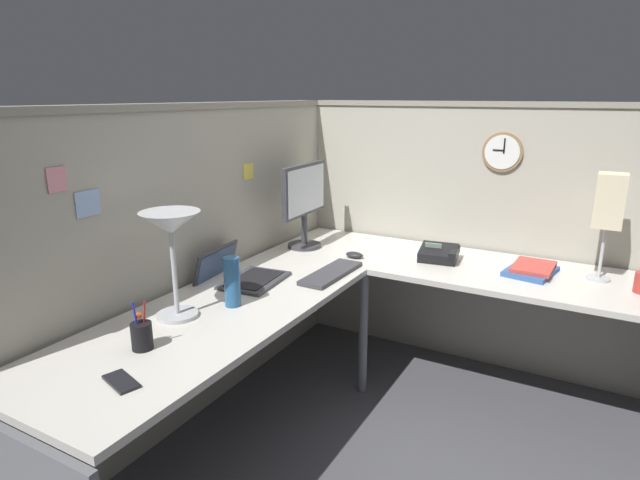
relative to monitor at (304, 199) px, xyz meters
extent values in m
plane|color=#47474C|center=(-0.34, -0.64, -1.02)|extent=(6.80, 6.80, 0.00)
cube|color=#A8A393|center=(-0.71, 0.23, -0.25)|extent=(2.57, 0.10, 1.55)
cube|color=gray|center=(-0.71, 0.23, 0.54)|extent=(2.57, 0.12, 0.03)
cube|color=#A8A393|center=(0.53, -0.90, -0.25)|extent=(0.10, 2.37, 1.55)
cube|color=gray|center=(0.53, -0.90, 0.54)|extent=(0.12, 2.37, 0.03)
cube|color=beige|center=(-0.72, -0.17, -0.31)|extent=(2.35, 0.66, 0.03)
cube|color=beige|center=(0.13, -1.24, -0.31)|extent=(0.66, 1.49, 0.03)
cylinder|color=slate|center=(-0.18, -0.48, -0.67)|extent=(0.05, 0.05, 0.70)
cylinder|color=#38383D|center=(0.00, 0.00, -0.28)|extent=(0.20, 0.20, 0.02)
cylinder|color=#38383D|center=(0.00, 0.00, -0.18)|extent=(0.04, 0.04, 0.20)
cube|color=#38383D|center=(0.00, 0.00, 0.06)|extent=(0.46, 0.05, 0.30)
cube|color=silver|center=(0.00, -0.02, 0.06)|extent=(0.42, 0.02, 0.26)
cube|color=#38383D|center=(-0.64, -0.09, -0.29)|extent=(0.36, 0.28, 0.02)
cube|color=black|center=(-0.64, -0.09, -0.28)|extent=(0.31, 0.21, 0.00)
cube|color=#38383D|center=(-0.67, 0.13, -0.25)|extent=(0.35, 0.11, 0.22)
cube|color=#384C72|center=(-0.67, 0.12, -0.25)|extent=(0.31, 0.09, 0.18)
cube|color=#38383D|center=(-0.37, -0.38, -0.28)|extent=(0.43, 0.15, 0.02)
ellipsoid|color=#232326|center=(-0.05, -0.35, -0.28)|extent=(0.06, 0.10, 0.03)
cylinder|color=#B7BABF|center=(-1.14, -0.06, -0.29)|extent=(0.17, 0.17, 0.02)
cylinder|color=#B7BABF|center=(-1.14, -0.06, -0.09)|extent=(0.02, 0.02, 0.38)
cone|color=#B7BABF|center=(-1.14, -0.06, 0.11)|extent=(0.24, 0.24, 0.09)
cylinder|color=black|center=(-1.41, -0.15, -0.24)|extent=(0.08, 0.08, 0.10)
cylinder|color=#1E1EB2|center=(-1.42, -0.15, -0.18)|extent=(0.01, 0.02, 0.13)
cylinder|color=#B21E1E|center=(-1.39, -0.16, -0.18)|extent=(0.01, 0.02, 0.13)
cylinder|color=#D8591E|center=(-1.40, -0.14, -0.17)|extent=(0.03, 0.03, 0.01)
cube|color=black|center=(-1.61, -0.27, -0.29)|extent=(0.11, 0.16, 0.01)
cylinder|color=#26598C|center=(-0.93, -0.19, -0.18)|extent=(0.07, 0.07, 0.22)
cube|color=black|center=(0.13, -0.78, -0.26)|extent=(0.21, 0.22, 0.10)
cube|color=#8CA58C|center=(0.13, -0.75, -0.22)|extent=(0.02, 0.09, 0.04)
cube|color=black|center=(0.14, -0.86, -0.24)|extent=(0.19, 0.06, 0.04)
cube|color=#335999|center=(0.15, -1.26, -0.28)|extent=(0.31, 0.26, 0.02)
cube|color=#BF3F38|center=(0.16, -1.27, -0.26)|extent=(0.27, 0.20, 0.02)
cylinder|color=#B7BABF|center=(0.21, -1.57, -0.29)|extent=(0.11, 0.11, 0.01)
cylinder|color=#B7BABF|center=(0.21, -1.57, -0.15)|extent=(0.02, 0.02, 0.27)
cube|color=beige|center=(0.21, -1.57, 0.11)|extent=(0.13, 0.13, 0.26)
cylinder|color=olive|center=(0.48, -1.01, 0.28)|extent=(0.03, 0.22, 0.22)
cylinder|color=white|center=(0.46, -1.01, 0.28)|extent=(0.00, 0.19, 0.19)
cube|color=black|center=(0.46, -0.99, 0.29)|extent=(0.00, 0.06, 0.01)
cube|color=black|center=(0.46, -1.02, 0.32)|extent=(0.00, 0.01, 0.08)
cube|color=pink|center=(-1.43, 0.18, 0.30)|extent=(0.08, 0.00, 0.09)
cube|color=#99B7E5|center=(-1.32, 0.18, 0.19)|extent=(0.11, 0.00, 0.10)
cube|color=#EAD84C|center=(-0.30, 0.18, 0.19)|extent=(0.09, 0.00, 0.08)
camera|label=1|loc=(-2.60, -1.55, 0.60)|focal=29.44mm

